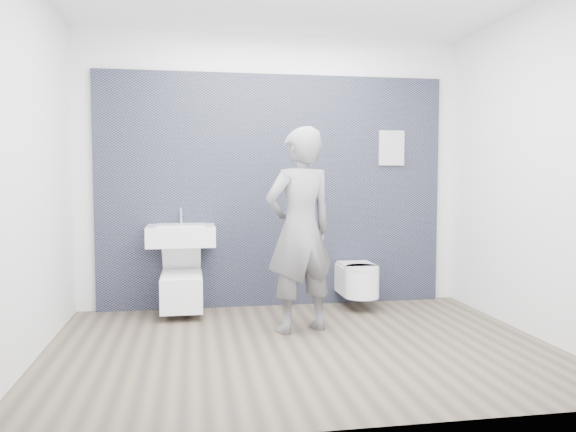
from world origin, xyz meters
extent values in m
plane|color=brown|center=(0.00, 0.00, 0.00)|extent=(4.00, 4.00, 0.00)
plane|color=silver|center=(0.00, 1.50, 1.40)|extent=(4.00, 0.00, 4.00)
plane|color=silver|center=(0.00, -1.50, 1.40)|extent=(4.00, 0.00, 4.00)
plane|color=silver|center=(-2.00, 0.00, 1.40)|extent=(0.00, 3.00, 3.00)
plane|color=silver|center=(2.00, 0.00, 1.40)|extent=(0.00, 3.00, 3.00)
cube|color=black|center=(0.00, 1.47, 0.00)|extent=(3.60, 0.06, 2.40)
cube|color=white|center=(-0.95, 1.20, 0.78)|extent=(0.65, 0.49, 0.19)
cube|color=silver|center=(-0.95, 1.18, 0.87)|extent=(0.45, 0.32, 0.03)
cylinder|color=silver|center=(-0.95, 1.38, 0.96)|extent=(0.02, 0.02, 0.16)
cylinder|color=silver|center=(-0.95, 1.33, 1.03)|extent=(0.02, 0.11, 0.02)
cylinder|color=silver|center=(-0.95, 1.42, 0.62)|extent=(0.04, 0.04, 0.13)
cube|color=white|center=(-0.95, 1.15, 0.24)|extent=(0.39, 0.57, 0.33)
cylinder|color=silver|center=(-0.95, 1.11, 0.39)|extent=(0.28, 0.28, 0.03)
cube|color=white|center=(-0.95, 1.11, 0.42)|extent=(0.37, 0.46, 0.02)
cube|color=white|center=(-0.95, 1.26, 0.59)|extent=(0.37, 0.27, 0.34)
cube|color=silver|center=(-0.95, 1.41, 0.11)|extent=(0.10, 0.06, 0.08)
cube|color=white|center=(0.82, 1.24, 0.29)|extent=(0.35, 0.41, 0.29)
cylinder|color=white|center=(0.82, 1.03, 0.29)|extent=(0.35, 0.35, 0.29)
cube|color=white|center=(0.82, 1.21, 0.45)|extent=(0.33, 0.39, 0.03)
cylinder|color=white|center=(0.82, 1.01, 0.45)|extent=(0.33, 0.33, 0.03)
cube|color=silver|center=(0.82, 1.41, 0.18)|extent=(0.10, 0.06, 0.08)
cube|color=white|center=(1.26, 1.43, 0.00)|extent=(0.28, 0.03, 0.37)
imported|color=slate|center=(0.08, 0.43, 0.89)|extent=(0.75, 0.61, 1.77)
camera|label=1|loc=(-0.84, -4.31, 1.35)|focal=35.00mm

